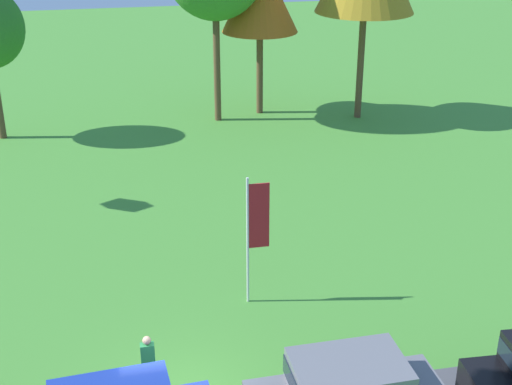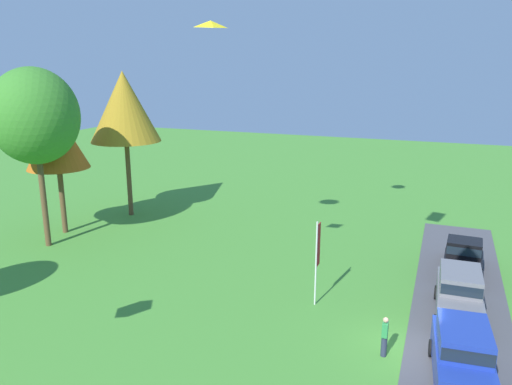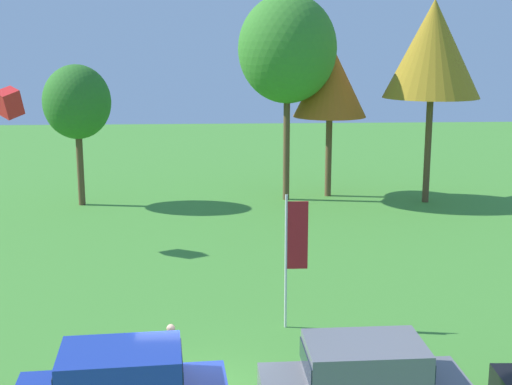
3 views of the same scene
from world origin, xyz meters
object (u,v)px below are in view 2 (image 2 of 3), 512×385
object	(u,v)px
car_pickup_mid_row	(463,256)
flag_banner	(318,251)
car_suv_far_end	(459,292)
kite_diamond_topmost	(211,24)
tree_left_of_center	(34,116)
person_beside_suv	(385,336)
car_suv_by_flagpole	(462,353)
tree_far_right	(124,107)
tree_far_left	(56,138)

from	to	relation	value
car_pickup_mid_row	flag_banner	xyz separation A→B (m)	(-6.27, 6.79, 1.59)
car_suv_far_end	kite_diamond_topmost	bearing A→B (deg)	107.14
car_pickup_mid_row	tree_left_of_center	size ratio (longest dim) A/B	0.45
person_beside_suv	kite_diamond_topmost	world-z (taller)	kite_diamond_topmost
person_beside_suv	flag_banner	distance (m)	5.45
car_suv_by_flagpole	kite_diamond_topmost	xyz separation A→B (m)	(2.01, 10.79, 11.75)
person_beside_suv	car_suv_far_end	bearing A→B (deg)	-32.19
car_suv_far_end	flag_banner	world-z (taller)	flag_banner
flag_banner	car_pickup_mid_row	bearing A→B (deg)	-47.26
car_suv_by_flagpole	car_pickup_mid_row	bearing A→B (deg)	-1.34
tree_left_of_center	car_suv_far_end	bearing A→B (deg)	-91.66
tree_far_right	tree_left_of_center	bearing A→B (deg)	172.22
car_suv_far_end	flag_banner	size ratio (longest dim) A/B	1.09
flag_banner	car_suv_by_flagpole	bearing A→B (deg)	-124.28
car_suv_far_end	tree_far_right	distance (m)	26.07
car_pickup_mid_row	flag_banner	size ratio (longest dim) A/B	1.19
tree_left_of_center	flag_banner	xyz separation A→B (m)	(-1.59, -18.21, -5.64)
car_suv_by_flagpole	person_beside_suv	distance (m)	3.00
car_pickup_mid_row	tree_far_left	xyz separation A→B (m)	(-2.18, 25.83, 5.49)
person_beside_suv	tree_left_of_center	bearing A→B (deg)	76.78
tree_far_left	tree_far_right	distance (m)	5.78
car_suv_by_flagpole	car_pickup_mid_row	xyz separation A→B (m)	(10.73, -0.25, -0.19)
tree_left_of_center	flag_banner	bearing A→B (deg)	-94.98
person_beside_suv	car_suv_by_flagpole	bearing A→B (deg)	-107.57
car_suv_by_flagpole	car_pickup_mid_row	distance (m)	10.74
car_pickup_mid_row	tree_far_right	bearing A→B (deg)	82.87
car_suv_far_end	car_pickup_mid_row	distance (m)	5.41
tree_far_right	car_pickup_mid_row	bearing A→B (deg)	-97.13
tree_far_right	tree_far_left	bearing A→B (deg)	160.05
car_pickup_mid_row	kite_diamond_topmost	bearing A→B (deg)	128.28
tree_left_of_center	kite_diamond_topmost	size ratio (longest dim) A/B	10.75
car_pickup_mid_row	tree_far_left	size ratio (longest dim) A/B	0.59
flag_banner	tree_left_of_center	bearing A→B (deg)	85.02
car_suv_by_flagpole	car_suv_far_end	xyz separation A→B (m)	(5.33, 0.04, 0.00)
person_beside_suv	kite_diamond_topmost	distance (m)	14.58
car_suv_by_flagpole	person_beside_suv	bearing A→B (deg)	72.43
kite_diamond_topmost	tree_far_left	bearing A→B (deg)	66.15
car_suv_by_flagpole	flag_banner	bearing A→B (deg)	55.72
person_beside_suv	tree_far_right	xyz separation A→B (m)	(12.83, 20.87, 7.46)
car_pickup_mid_row	tree_left_of_center	world-z (taller)	tree_left_of_center
car_suv_far_end	car_pickup_mid_row	size ratio (longest dim) A/B	0.91
flag_banner	kite_diamond_topmost	size ratio (longest dim) A/B	4.05
flag_banner	kite_diamond_topmost	xyz separation A→B (m)	(-2.44, 4.25, 10.35)
person_beside_suv	tree_far_left	bearing A→B (deg)	71.40
car_suv_far_end	kite_diamond_topmost	xyz separation A→B (m)	(-3.32, 10.75, 11.75)
car_suv_far_end	tree_far_left	xyz separation A→B (m)	(3.22, 25.54, 5.30)
car_suv_by_flagpole	car_suv_far_end	size ratio (longest dim) A/B	1.02
tree_far_right	kite_diamond_topmost	distance (m)	18.06
car_suv_far_end	person_beside_suv	xyz separation A→B (m)	(-4.43, 2.79, -0.42)
car_pickup_mid_row	tree_far_left	world-z (taller)	tree_far_left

